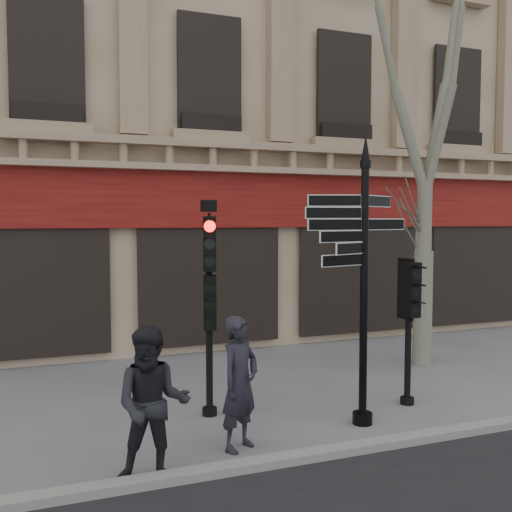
# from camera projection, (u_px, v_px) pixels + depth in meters

# --- Properties ---
(ground) EXTENTS (80.00, 80.00, 0.00)m
(ground) POSITION_uv_depth(u_px,v_px,m) (298.00, 420.00, 8.90)
(ground) COLOR #5B5B5F
(ground) RESTS_ON ground
(kerb) EXTENTS (80.00, 0.25, 0.12)m
(kerb) POSITION_uv_depth(u_px,v_px,m) (343.00, 450.00, 7.59)
(kerb) COLOR gray
(kerb) RESTS_ON ground
(building) EXTENTS (28.00, 15.52, 18.00)m
(building) POSITION_uv_depth(u_px,v_px,m) (149.00, 53.00, 19.99)
(building) COLOR tan
(building) RESTS_ON ground
(fingerpost) EXTENTS (1.99, 1.99, 4.41)m
(fingerpost) POSITION_uv_depth(u_px,v_px,m) (365.00, 231.00, 8.56)
(fingerpost) COLOR black
(fingerpost) RESTS_ON ground
(traffic_signal_main) EXTENTS (0.43, 0.36, 3.44)m
(traffic_signal_main) POSITION_uv_depth(u_px,v_px,m) (209.00, 281.00, 9.00)
(traffic_signal_main) COLOR black
(traffic_signal_main) RESTS_ON ground
(traffic_signal_secondary) EXTENTS (0.42, 0.31, 2.42)m
(traffic_signal_secondary) POSITION_uv_depth(u_px,v_px,m) (409.00, 305.00, 9.58)
(traffic_signal_secondary) COLOR black
(traffic_signal_secondary) RESTS_ON ground
(plane_tree) EXTENTS (3.59, 3.59, 9.54)m
(plane_tree) POSITION_uv_depth(u_px,v_px,m) (428.00, 49.00, 11.92)
(plane_tree) COLOR gray
(plane_tree) RESTS_ON ground
(pedestrian_a) EXTENTS (0.80, 0.73, 1.83)m
(pedestrian_a) POSITION_uv_depth(u_px,v_px,m) (240.00, 383.00, 7.74)
(pedestrian_a) COLOR black
(pedestrian_a) RESTS_ON ground
(pedestrian_b) EXTENTS (1.07, 0.92, 1.88)m
(pedestrian_b) POSITION_uv_depth(u_px,v_px,m) (152.00, 405.00, 6.74)
(pedestrian_b) COLOR black
(pedestrian_b) RESTS_ON ground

